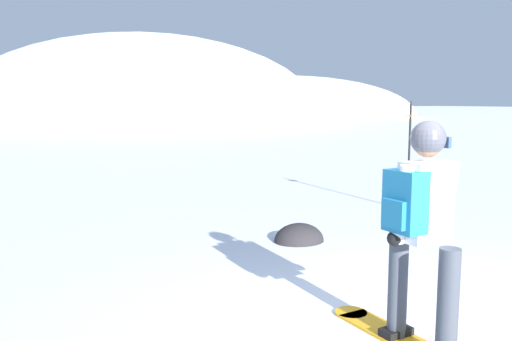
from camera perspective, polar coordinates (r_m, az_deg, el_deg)
The scene contains 5 objects.
ridge_peak_main at distance 44.27m, azimuth -11.71°, elevation 4.91°, with size 29.73×26.76×14.30m.
ridge_peak_far at distance 64.55m, azimuth 3.30°, elevation 5.81°, with size 31.75×28.58×9.72m.
snowboarder_main at distance 4.04m, azimuth 17.30°, elevation -6.23°, with size 0.64×1.84×1.71m.
piste_marker_near at distance 9.33m, azimuth 16.14°, elevation 2.34°, with size 0.20×0.20×1.87m.
rock_mid at distance 7.15m, azimuth 4.64°, elevation -7.57°, with size 0.69×0.58×0.48m.
Camera 1 is at (-2.93, -2.54, 1.85)m, focal length 37.26 mm.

